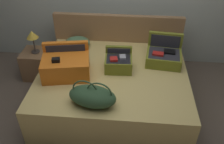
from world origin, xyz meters
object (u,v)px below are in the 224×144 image
at_px(hard_case_small, 118,62).
at_px(pillow_near_headboard, 77,43).
at_px(hard_case_medium, 164,55).
at_px(duffel_bag, 92,96).
at_px(table_lamp, 32,36).
at_px(bed, 113,89).
at_px(hard_case_large, 66,65).
at_px(nightstand, 38,64).

bearing_deg(hard_case_small, pillow_near_headboard, 138.84).
bearing_deg(pillow_near_headboard, hard_case_medium, -13.29).
xyz_separation_m(duffel_bag, table_lamp, (-1.07, 1.15, 0.06)).
bearing_deg(table_lamp, bed, -24.38).
relative_size(bed, table_lamp, 5.37).
distance_m(hard_case_large, hard_case_medium, 1.30).
bearing_deg(nightstand, hard_case_large, -44.42).
bearing_deg(table_lamp, duffel_bag, -47.26).
relative_size(hard_case_small, table_lamp, 1.01).
bearing_deg(nightstand, pillow_near_headboard, 4.34).
xyz_separation_m(hard_case_large, hard_case_medium, (1.23, 0.40, -0.04)).
height_order(hard_case_small, duffel_bag, duffel_bag).
bearing_deg(hard_case_medium, pillow_near_headboard, 172.46).
distance_m(pillow_near_headboard, nightstand, 0.76).
distance_m(hard_case_small, duffel_bag, 0.73).
relative_size(bed, nightstand, 4.29).
bearing_deg(hard_case_small, hard_case_large, -166.85).
bearing_deg(hard_case_large, pillow_near_headboard, 80.47).
distance_m(hard_case_large, hard_case_small, 0.67).
relative_size(hard_case_large, pillow_near_headboard, 1.74).
xyz_separation_m(pillow_near_headboard, table_lamp, (-0.65, -0.05, 0.11)).
distance_m(hard_case_large, duffel_bag, 0.65).
distance_m(duffel_bag, nightstand, 1.63).
bearing_deg(nightstand, duffel_bag, -47.26).
xyz_separation_m(hard_case_large, hard_case_small, (0.64, 0.18, -0.04)).
distance_m(hard_case_large, nightstand, 1.03).
bearing_deg(hard_case_large, table_lamp, 125.58).
distance_m(nightstand, table_lamp, 0.50).
relative_size(hard_case_medium, duffel_bag, 0.89).
distance_m(hard_case_medium, nightstand, 1.95).
relative_size(hard_case_large, hard_case_medium, 1.29).
xyz_separation_m(bed, hard_case_medium, (0.66, 0.32, 0.38)).
distance_m(bed, table_lamp, 1.42).
height_order(hard_case_medium, duffel_bag, hard_case_medium).
height_order(bed, table_lamp, table_lamp).
relative_size(pillow_near_headboard, nightstand, 0.82).
relative_size(hard_case_medium, pillow_near_headboard, 1.35).
height_order(hard_case_large, hard_case_small, hard_case_large).
bearing_deg(hard_case_medium, bed, -148.68).
distance_m(hard_case_medium, hard_case_small, 0.63).
relative_size(hard_case_small, duffel_bag, 0.64).
bearing_deg(table_lamp, nightstand, 0.00).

